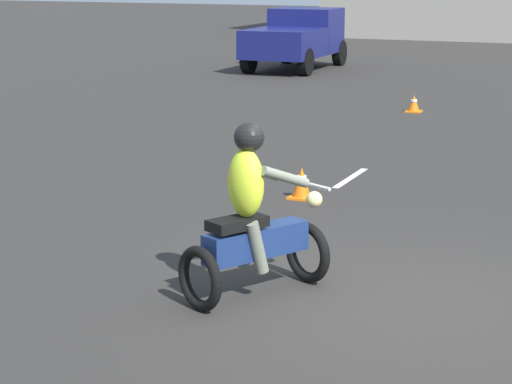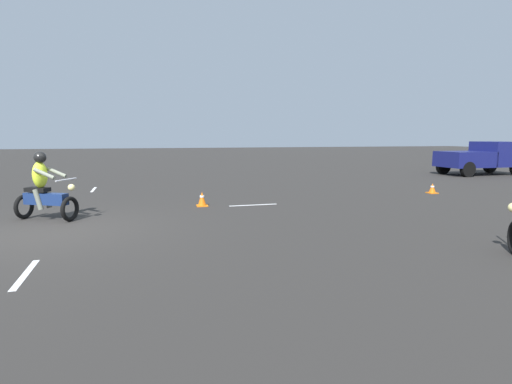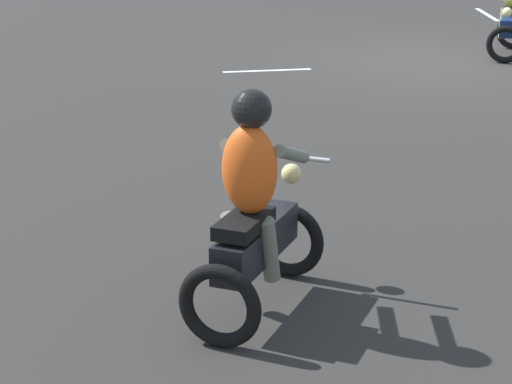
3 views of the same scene
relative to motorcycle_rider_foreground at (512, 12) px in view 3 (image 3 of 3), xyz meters
name	(u,v)px [view 3 (image 3 of 3)]	position (x,y,z in m)	size (l,w,h in m)	color
ground_plane	(435,62)	(1.36, 0.35, -0.73)	(120.00, 120.00, 0.00)	#2D2B28
motorcycle_rider_foreground	(512,12)	(0.00, 0.00, 0.00)	(1.18, 1.52, 1.66)	black
motorcycle_rider_background	(254,217)	(5.43, 9.19, 0.00)	(1.21, 1.51, 1.66)	black
lane_stripe_e	(267,71)	(4.16, 0.72, -0.72)	(0.10, 1.38, 0.01)	silver
lane_stripe_s	(487,14)	(-1.20, -4.38, -0.72)	(0.10, 1.77, 0.01)	silver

